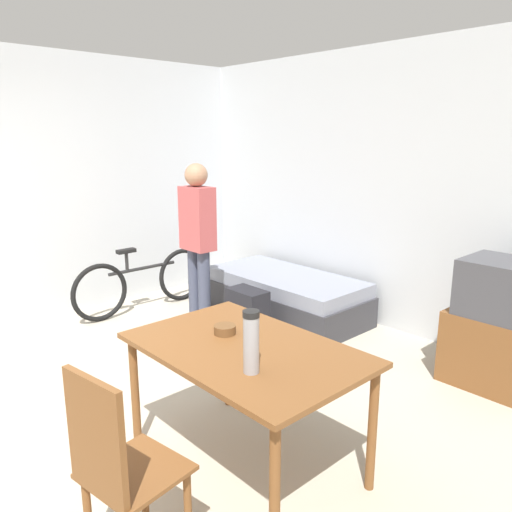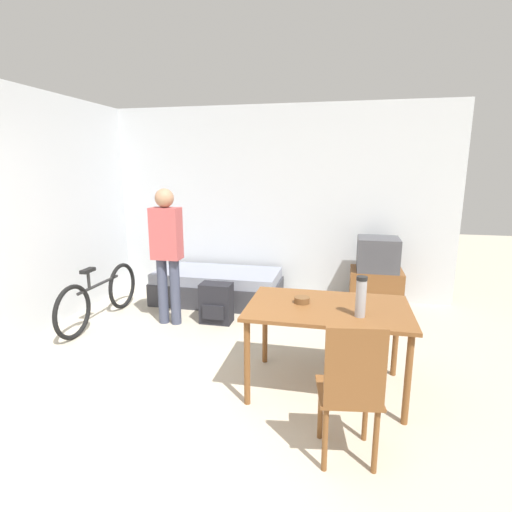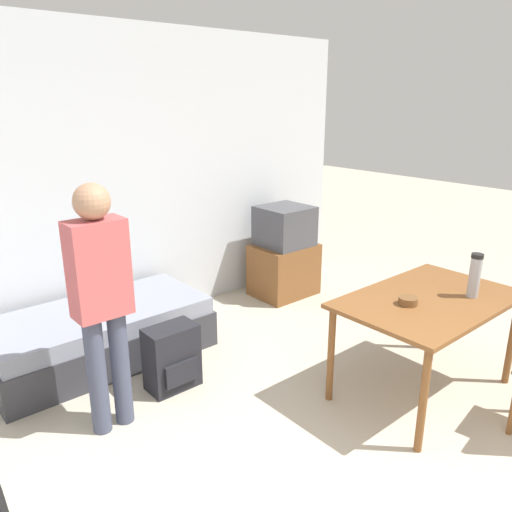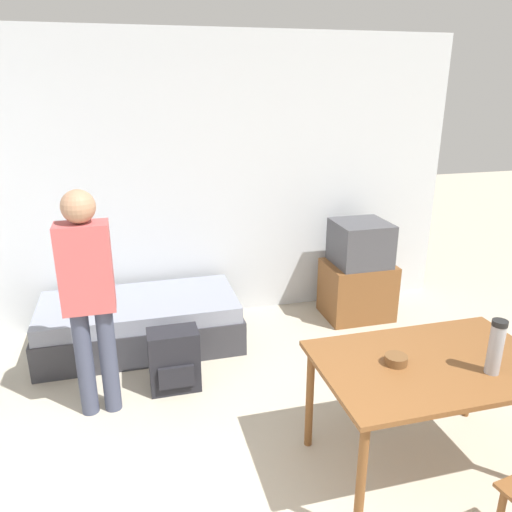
{
  "view_description": "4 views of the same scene",
  "coord_description": "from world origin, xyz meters",
  "views": [
    {
      "loc": [
        2.98,
        -0.65,
        1.87
      ],
      "look_at": [
        0.12,
        1.99,
        0.93
      ],
      "focal_mm": 35.0,
      "sensor_mm": 36.0,
      "label": 1
    },
    {
      "loc": [
        1.16,
        -2.12,
        1.86
      ],
      "look_at": [
        0.28,
        1.88,
        0.94
      ],
      "focal_mm": 28.0,
      "sensor_mm": 36.0,
      "label": 2
    },
    {
      "loc": [
        -1.95,
        -0.64,
        2.09
      ],
      "look_at": [
        0.4,
        2.12,
        0.93
      ],
      "focal_mm": 35.0,
      "sensor_mm": 36.0,
      "label": 3
    },
    {
      "loc": [
        -0.54,
        -1.12,
        2.26
      ],
      "look_at": [
        0.31,
        2.11,
        1.08
      ],
      "focal_mm": 35.0,
      "sensor_mm": 36.0,
      "label": 4
    }
  ],
  "objects": [
    {
      "name": "tv",
      "position": [
        1.62,
        3.07,
        0.46
      ],
      "size": [
        0.65,
        0.51,
        0.98
      ],
      "color": "brown",
      "rests_on": "ground_plane"
    },
    {
      "name": "mate_bowl",
      "position": [
        0.86,
        1.06,
        0.77
      ],
      "size": [
        0.13,
        0.13,
        0.05
      ],
      "color": "brown",
      "rests_on": "dining_table"
    },
    {
      "name": "daybed",
      "position": [
        -0.52,
        3.01,
        0.22
      ],
      "size": [
        1.75,
        0.84,
        0.45
      ],
      "color": "#333338",
      "rests_on": "ground_plane"
    },
    {
      "name": "backpack",
      "position": [
        -0.29,
        2.26,
        0.24
      ],
      "size": [
        0.38,
        0.26,
        0.49
      ],
      "color": "black",
      "rests_on": "ground_plane"
    },
    {
      "name": "wall_back",
      "position": [
        0.0,
        3.54,
        1.35
      ],
      "size": [
        5.34,
        0.06,
        2.7
      ],
      "color": "silver",
      "rests_on": "ground_plane"
    },
    {
      "name": "dining_table",
      "position": [
        1.08,
        1.03,
        0.66
      ],
      "size": [
        1.32,
        0.85,
        0.74
      ],
      "color": "brown",
      "rests_on": "ground_plane"
    },
    {
      "name": "person_standing",
      "position": [
        -0.84,
        2.12,
        0.94
      ],
      "size": [
        0.34,
        0.22,
        1.62
      ],
      "color": "#3D4256",
      "rests_on": "ground_plane"
    },
    {
      "name": "thermos_flask",
      "position": [
        1.32,
        0.85,
        0.91
      ],
      "size": [
        0.08,
        0.08,
        0.32
      ],
      "color": "#99999E",
      "rests_on": "dining_table"
    }
  ]
}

